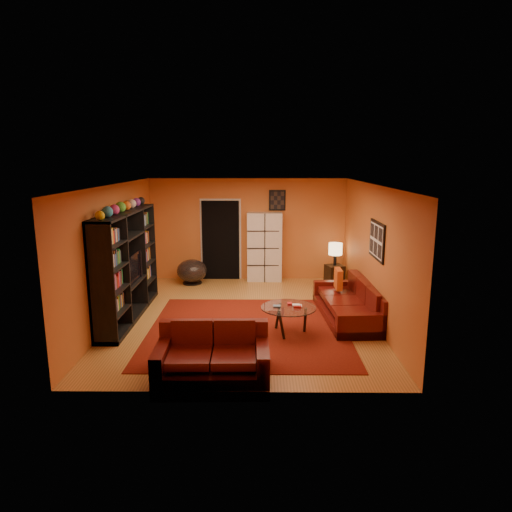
{
  "coord_description": "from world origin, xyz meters",
  "views": [
    {
      "loc": [
        0.32,
        -8.62,
        3.07
      ],
      "look_at": [
        0.24,
        0.1,
        1.22
      ],
      "focal_mm": 32.0,
      "sensor_mm": 36.0,
      "label": 1
    }
  ],
  "objects_px": {
    "loveseat": "(213,354)",
    "coffee_table": "(288,310)",
    "tv": "(129,268)",
    "storage_cabinet": "(265,247)",
    "side_table": "(334,275)",
    "bowl_chair": "(192,271)",
    "entertainment_unit": "(127,265)",
    "sofa": "(353,304)",
    "table_lamp": "(335,250)"
  },
  "relations": [
    {
      "from": "tv",
      "to": "sofa",
      "type": "xyz_separation_m",
      "value": [
        4.37,
        -0.01,
        -0.71
      ]
    },
    {
      "from": "tv",
      "to": "bowl_chair",
      "type": "height_order",
      "value": "tv"
    },
    {
      "from": "coffee_table",
      "to": "storage_cabinet",
      "type": "distance_m",
      "value": 3.73
    },
    {
      "from": "table_lamp",
      "to": "bowl_chair",
      "type": "bearing_deg",
      "value": 178.87
    },
    {
      "from": "loveseat",
      "to": "bowl_chair",
      "type": "relative_size",
      "value": 2.18
    },
    {
      "from": "loveseat",
      "to": "sofa",
      "type": "bearing_deg",
      "value": -47.93
    },
    {
      "from": "tv",
      "to": "side_table",
      "type": "relative_size",
      "value": 1.92
    },
    {
      "from": "entertainment_unit",
      "to": "tv",
      "type": "height_order",
      "value": "entertainment_unit"
    },
    {
      "from": "side_table",
      "to": "loveseat",
      "type": "bearing_deg",
      "value": -117.87
    },
    {
      "from": "tv",
      "to": "table_lamp",
      "type": "xyz_separation_m",
      "value": [
        4.4,
        2.41,
        -0.1
      ]
    },
    {
      "from": "entertainment_unit",
      "to": "bowl_chair",
      "type": "bearing_deg",
      "value": 70.24
    },
    {
      "from": "storage_cabinet",
      "to": "bowl_chair",
      "type": "relative_size",
      "value": 2.32
    },
    {
      "from": "sofa",
      "to": "side_table",
      "type": "relative_size",
      "value": 4.84
    },
    {
      "from": "entertainment_unit",
      "to": "storage_cabinet",
      "type": "distance_m",
      "value": 3.9
    },
    {
      "from": "bowl_chair",
      "to": "table_lamp",
      "type": "height_order",
      "value": "table_lamp"
    },
    {
      "from": "entertainment_unit",
      "to": "bowl_chair",
      "type": "xyz_separation_m",
      "value": [
        0.88,
        2.46,
        -0.72
      ]
    },
    {
      "from": "loveseat",
      "to": "coffee_table",
      "type": "relative_size",
      "value": 1.69
    },
    {
      "from": "sofa",
      "to": "tv",
      "type": "bearing_deg",
      "value": 176.19
    },
    {
      "from": "loveseat",
      "to": "table_lamp",
      "type": "relative_size",
      "value": 2.98
    },
    {
      "from": "loveseat",
      "to": "side_table",
      "type": "bearing_deg",
      "value": -29.21
    },
    {
      "from": "coffee_table",
      "to": "sofa",
      "type": "bearing_deg",
      "value": 32.79
    },
    {
      "from": "sofa",
      "to": "bowl_chair",
      "type": "bearing_deg",
      "value": 141.1
    },
    {
      "from": "entertainment_unit",
      "to": "loveseat",
      "type": "relative_size",
      "value": 1.82
    },
    {
      "from": "tv",
      "to": "storage_cabinet",
      "type": "xyz_separation_m",
      "value": [
        2.66,
        2.83,
        -0.12
      ]
    },
    {
      "from": "tv",
      "to": "side_table",
      "type": "bearing_deg",
      "value": -61.22
    },
    {
      "from": "entertainment_unit",
      "to": "sofa",
      "type": "height_order",
      "value": "entertainment_unit"
    },
    {
      "from": "entertainment_unit",
      "to": "coffee_table",
      "type": "height_order",
      "value": "entertainment_unit"
    },
    {
      "from": "sofa",
      "to": "table_lamp",
      "type": "xyz_separation_m",
      "value": [
        0.03,
        2.43,
        0.61
      ]
    },
    {
      "from": "storage_cabinet",
      "to": "table_lamp",
      "type": "height_order",
      "value": "storage_cabinet"
    },
    {
      "from": "bowl_chair",
      "to": "side_table",
      "type": "relative_size",
      "value": 1.51
    },
    {
      "from": "entertainment_unit",
      "to": "tv",
      "type": "xyz_separation_m",
      "value": [
        0.05,
        -0.03,
        -0.05
      ]
    },
    {
      "from": "sofa",
      "to": "loveseat",
      "type": "distance_m",
      "value": 3.46
    },
    {
      "from": "coffee_table",
      "to": "side_table",
      "type": "bearing_deg",
      "value": 67.67
    },
    {
      "from": "sofa",
      "to": "side_table",
      "type": "bearing_deg",
      "value": 85.65
    },
    {
      "from": "table_lamp",
      "to": "tv",
      "type": "bearing_deg",
      "value": -151.22
    },
    {
      "from": "entertainment_unit",
      "to": "tv",
      "type": "bearing_deg",
      "value": -27.52
    },
    {
      "from": "coffee_table",
      "to": "side_table",
      "type": "height_order",
      "value": "same"
    },
    {
      "from": "loveseat",
      "to": "coffee_table",
      "type": "height_order",
      "value": "loveseat"
    },
    {
      "from": "tv",
      "to": "storage_cabinet",
      "type": "bearing_deg",
      "value": -43.26
    },
    {
      "from": "bowl_chair",
      "to": "table_lamp",
      "type": "bearing_deg",
      "value": -1.13
    },
    {
      "from": "storage_cabinet",
      "to": "bowl_chair",
      "type": "distance_m",
      "value": 1.94
    },
    {
      "from": "entertainment_unit",
      "to": "storage_cabinet",
      "type": "xyz_separation_m",
      "value": [
        2.71,
        2.8,
        -0.17
      ]
    },
    {
      "from": "sofa",
      "to": "table_lamp",
      "type": "relative_size",
      "value": 4.37
    },
    {
      "from": "storage_cabinet",
      "to": "side_table",
      "type": "relative_size",
      "value": 3.51
    },
    {
      "from": "storage_cabinet",
      "to": "table_lamp",
      "type": "distance_m",
      "value": 1.78
    },
    {
      "from": "coffee_table",
      "to": "bowl_chair",
      "type": "height_order",
      "value": "bowl_chair"
    },
    {
      "from": "entertainment_unit",
      "to": "table_lamp",
      "type": "height_order",
      "value": "entertainment_unit"
    },
    {
      "from": "loveseat",
      "to": "coffee_table",
      "type": "distance_m",
      "value": 1.95
    },
    {
      "from": "loveseat",
      "to": "storage_cabinet",
      "type": "bearing_deg",
      "value": -10.1
    },
    {
      "from": "sofa",
      "to": "bowl_chair",
      "type": "distance_m",
      "value": 4.33
    }
  ]
}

